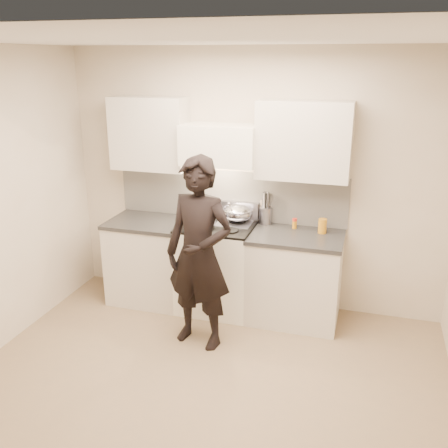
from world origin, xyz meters
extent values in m
plane|color=#81694C|center=(0.00, 0.00, 0.00)|extent=(4.00, 4.00, 0.00)
cube|color=beige|center=(0.00, 1.75, 1.35)|extent=(4.00, 0.04, 2.70)
cube|color=beige|center=(0.00, -1.75, 1.35)|extent=(4.00, 0.04, 2.70)
cube|color=silver|center=(0.00, 0.00, 2.69)|extent=(4.00, 3.50, 0.02)
cube|color=silver|center=(-0.25, 1.74, 1.19)|extent=(2.50, 0.02, 0.53)
cube|color=#A19FAC|center=(-0.30, 1.70, 1.03)|extent=(0.76, 0.08, 0.20)
cube|color=white|center=(-0.30, 1.55, 1.75)|extent=(0.76, 0.40, 0.40)
cylinder|color=silver|center=(-0.30, 1.37, 1.57)|extent=(0.66, 0.02, 0.02)
cube|color=beige|center=(0.53, 1.58, 1.83)|extent=(0.90, 0.33, 0.75)
cube|color=beige|center=(-1.08, 1.58, 1.83)|extent=(0.80, 0.33, 0.75)
cube|color=beige|center=(0.13, 1.73, 1.10)|extent=(0.08, 0.01, 0.12)
cube|color=white|center=(-0.30, 1.43, 0.46)|extent=(0.76, 0.65, 0.92)
cube|color=black|center=(-0.30, 1.43, 0.93)|extent=(0.76, 0.65, 0.02)
cube|color=silver|center=(-0.14, 1.54, 0.95)|extent=(0.36, 0.34, 0.01)
cylinder|color=silver|center=(-0.30, 1.13, 0.78)|extent=(0.62, 0.02, 0.02)
cylinder|color=black|center=(-0.48, 1.28, 0.95)|extent=(0.18, 0.18, 0.01)
cylinder|color=black|center=(-0.12, 1.28, 0.95)|extent=(0.18, 0.18, 0.01)
cylinder|color=black|center=(-0.48, 1.57, 0.95)|extent=(0.18, 0.18, 0.01)
cylinder|color=black|center=(-0.12, 1.57, 0.95)|extent=(0.18, 0.18, 0.01)
cube|color=beige|center=(0.53, 1.43, 0.44)|extent=(0.90, 0.65, 0.88)
cube|color=black|center=(0.53, 1.43, 0.90)|extent=(0.92, 0.67, 0.04)
cube|color=beige|center=(-1.08, 1.43, 0.44)|extent=(0.80, 0.65, 0.88)
cube|color=black|center=(-1.08, 1.43, 0.90)|extent=(0.82, 0.67, 0.04)
ellipsoid|color=silver|center=(-0.11, 1.57, 1.05)|extent=(0.31, 0.31, 0.17)
torus|color=silver|center=(-0.11, 1.57, 1.09)|extent=(0.33, 0.33, 0.01)
ellipsoid|color=beige|center=(-0.11, 1.57, 1.04)|extent=(0.18, 0.18, 0.08)
cylinder|color=silver|center=(-0.16, 1.44, 1.14)|extent=(0.05, 0.23, 0.17)
cylinder|color=silver|center=(-0.42, 1.31, 1.05)|extent=(0.31, 0.31, 0.18)
cube|color=silver|center=(-0.58, 1.29, 1.12)|extent=(0.06, 0.04, 0.01)
cube|color=silver|center=(-0.25, 1.33, 1.12)|extent=(0.06, 0.04, 0.01)
cylinder|color=#A19FAC|center=(0.16, 1.67, 1.01)|extent=(0.13, 0.13, 0.18)
cylinder|color=black|center=(0.18, 1.68, 1.10)|extent=(0.01, 0.01, 0.32)
cylinder|color=silver|center=(0.17, 1.70, 1.10)|extent=(0.01, 0.01, 0.32)
cylinder|color=#A19FAC|center=(0.15, 1.70, 1.10)|extent=(0.01, 0.01, 0.32)
cylinder|color=black|center=(0.13, 1.68, 1.10)|extent=(0.01, 0.01, 0.32)
cylinder|color=#A19FAC|center=(0.13, 1.66, 1.10)|extent=(0.01, 0.01, 0.32)
cylinder|color=silver|center=(0.14, 1.64, 1.10)|extent=(0.01, 0.01, 0.32)
cylinder|color=black|center=(0.17, 1.64, 1.10)|extent=(0.01, 0.01, 0.32)
cylinder|color=#A19FAC|center=(0.18, 1.66, 1.10)|extent=(0.01, 0.01, 0.32)
cylinder|color=orange|center=(0.48, 1.61, 0.96)|extent=(0.05, 0.05, 0.08)
cylinder|color=red|center=(0.48, 1.61, 1.01)|extent=(0.05, 0.05, 0.03)
cylinder|color=#C17F17|center=(0.76, 1.55, 0.99)|extent=(0.08, 0.08, 0.15)
imported|color=black|center=(-0.25, 0.73, 0.90)|extent=(0.72, 0.54, 1.79)
camera|label=1|loc=(1.16, -3.21, 2.59)|focal=40.00mm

